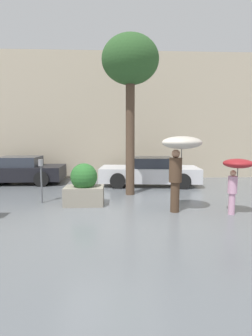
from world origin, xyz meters
TOP-DOWN VIEW (x-y plane):
  - ground_plane at (0.00, 0.00)m, footprint 40.00×40.00m
  - building_facade at (0.00, 6.50)m, footprint 18.00×0.30m
  - planter_box at (-0.77, 1.29)m, footprint 1.14×0.79m
  - person_adult at (1.85, 0.41)m, footprint 1.04×1.04m
  - person_child at (3.21, 0.08)m, footprint 0.73×0.73m
  - parked_car_near at (1.59, 4.50)m, footprint 4.21×2.27m
  - parked_car_far at (-3.98, 5.16)m, footprint 3.71×2.03m
  - street_tree at (0.67, 2.62)m, footprint 1.90×1.90m
  - parking_meter at (-2.08, 1.56)m, footprint 0.14×0.14m

SIDE VIEW (x-z plane):
  - ground_plane at x=0.00m, z-range 0.00..0.00m
  - parked_car_far at x=-3.98m, z-range -0.03..1.13m
  - parked_car_near at x=1.59m, z-range -0.03..1.13m
  - planter_box at x=-0.77m, z-range -0.06..1.17m
  - parking_meter at x=-2.08m, z-range 0.29..1.61m
  - person_child at x=3.21m, z-range 0.43..1.88m
  - person_adult at x=1.85m, z-range 0.59..2.61m
  - building_facade at x=0.00m, z-range 0.00..6.00m
  - street_tree at x=0.67m, z-range 1.71..7.05m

